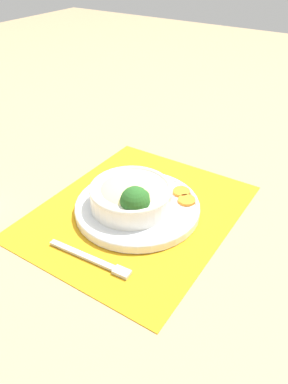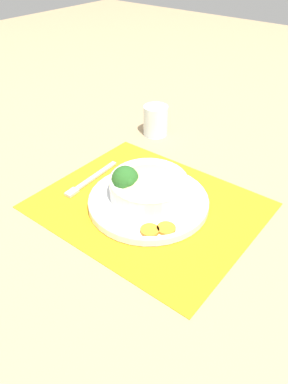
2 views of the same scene
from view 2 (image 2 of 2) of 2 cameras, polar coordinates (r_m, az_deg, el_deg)
name	(u,v)px [view 2 (image 2 of 2)]	position (r m, az deg, el deg)	size (l,w,h in m)	color
ground_plane	(148,206)	(0.88, 0.67, -2.12)	(4.00, 4.00, 0.00)	tan
placemat	(148,205)	(0.87, 0.67, -2.01)	(0.49, 0.40, 0.00)	orange
plate	(148,201)	(0.87, 0.68, -1.32)	(0.28, 0.28, 0.02)	silver
bowl	(149,185)	(0.86, 0.71, 1.05)	(0.18, 0.18, 0.06)	silver
broccoli_floret	(125,180)	(0.84, -2.86, 1.86)	(0.06, 0.06, 0.08)	#759E51
carrot_slice_near	(150,230)	(0.78, 0.88, -5.87)	(0.04, 0.04, 0.01)	orange
carrot_slice_middle	(166,228)	(0.78, 3.41, -5.57)	(0.04, 0.04, 0.01)	orange
water_glass	(156,122)	(1.16, 1.77, 10.60)	(0.07, 0.07, 0.09)	silver
fork	(87,182)	(0.95, -8.63, 1.59)	(0.03, 0.18, 0.01)	#B7B7BC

